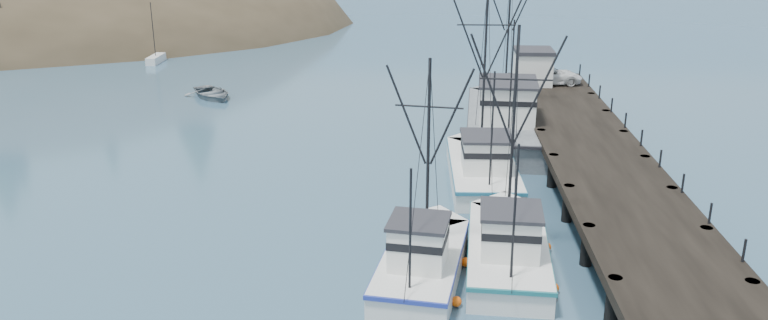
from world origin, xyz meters
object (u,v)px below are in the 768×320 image
trawler_far (482,167)px  trawler_mid (423,259)px  trawler_near (507,246)px  pickup_truck (550,75)px  work_vessel (505,120)px  pier (599,160)px  pier_shed (533,66)px  motorboat (212,98)px

trawler_far → trawler_mid: bearing=-105.5°
trawler_near → trawler_mid: trawler_near is taller
trawler_far → pickup_truck: bearing=69.0°
trawler_near → trawler_far: bearing=92.1°
trawler_near → work_vessel: work_vessel is taller
pickup_truck → trawler_near: bearing=164.4°
trawler_far → pickup_truck: trawler_far is taller
pier → trawler_far: 6.73m
trawler_near → pickup_truck: 28.67m
trawler_far → work_vessel: (2.18, 8.95, 0.41)m
pier_shed → work_vessel: bearing=-109.9°
work_vessel → motorboat: 25.82m
work_vessel → motorboat: work_vessel is taller
trawler_mid → pickup_truck: trawler_mid is taller
work_vessel → trawler_near: bearing=-95.1°
trawler_far → pier_shed: trawler_far is taller
work_vessel → pickup_truck: 9.26m
pier_shed → motorboat: size_ratio=0.61×
trawler_mid → pickup_truck: 31.17m
pickup_truck → motorboat: 28.35m
work_vessel → pickup_truck: size_ratio=3.51×
pier_shed → pickup_truck: (1.42, 0.00, -0.72)m
pier_shed → motorboat: (-26.74, 1.86, -3.42)m
trawler_near → trawler_far: 10.97m
trawler_mid → pickup_truck: (9.99, 29.46, 1.88)m
pier → trawler_far: bearing=171.3°
pier → trawler_far: trawler_far is taller
trawler_near → motorboat: trawler_near is taller
work_vessel → pier_shed: 8.83m
trawler_mid → pier: bearing=48.7°
trawler_near → pier_shed: size_ratio=3.49×
trawler_mid → pickup_truck: bearing=71.3°
trawler_near → pier: bearing=58.1°
trawler_mid → motorboat: bearing=120.1°
trawler_near → pickup_truck: bearing=77.7°
pier_shed → pier: bearing=-85.2°
work_vessel → motorboat: size_ratio=3.34×
pier → trawler_mid: trawler_mid is taller
trawler_near → motorboat: 37.08m
trawler_near → work_vessel: bearing=84.9°
trawler_near → trawler_far: size_ratio=0.93×
trawler_near → work_vessel: size_ratio=0.63×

